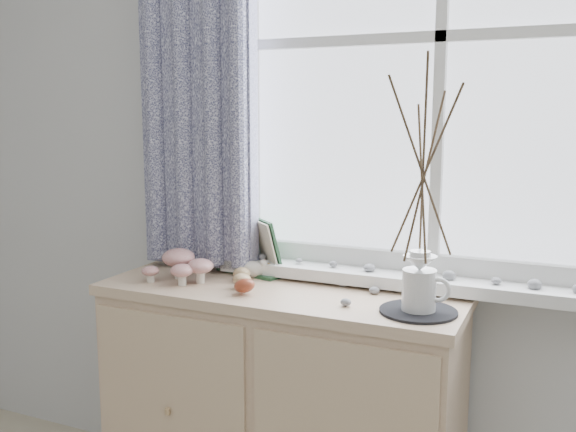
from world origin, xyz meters
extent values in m
cube|color=silver|center=(0.00, 2.00, 1.30)|extent=(4.00, 0.04, 2.60)
cube|color=white|center=(0.30, 2.00, 1.65)|extent=(1.30, 0.01, 1.40)
cube|color=white|center=(0.30, 1.92, 0.88)|extent=(1.45, 0.16, 0.04)
cube|color=#090A33|center=(-0.52, 1.87, 1.68)|extent=(0.44, 0.06, 1.61)
cube|color=#C6AA8B|center=(-0.15, 1.75, 0.41)|extent=(1.17, 0.43, 0.81)
cube|color=#C6AA8B|center=(-0.15, 1.75, 0.83)|extent=(1.20, 0.45, 0.03)
cube|color=#CCAD8D|center=(-0.44, 1.53, 0.41)|extent=(0.55, 0.01, 0.75)
cylinder|color=silver|center=(-0.52, 1.72, 0.89)|extent=(0.03, 0.03, 0.07)
ellipsoid|color=#8C0C04|center=(-0.52, 1.72, 0.92)|extent=(0.11, 0.11, 0.06)
cylinder|color=silver|center=(-0.46, 1.65, 0.87)|extent=(0.03, 0.03, 0.05)
ellipsoid|color=#8C0C04|center=(-0.46, 1.65, 0.90)|extent=(0.08, 0.08, 0.04)
cylinder|color=silver|center=(-0.58, 1.64, 0.87)|extent=(0.03, 0.03, 0.04)
ellipsoid|color=#8C0C04|center=(-0.58, 1.64, 0.89)|extent=(0.06, 0.06, 0.03)
cylinder|color=silver|center=(-0.42, 1.70, 0.88)|extent=(0.03, 0.03, 0.06)
ellipsoid|color=#8C0C04|center=(-0.42, 1.70, 0.91)|extent=(0.09, 0.09, 0.05)
ellipsoid|color=tan|center=(-0.26, 1.70, 0.88)|extent=(0.06, 0.04, 0.07)
ellipsoid|color=tan|center=(-0.30, 1.77, 0.88)|extent=(0.06, 0.04, 0.07)
ellipsoid|color=maroon|center=(-0.22, 1.64, 0.88)|extent=(0.06, 0.04, 0.07)
cylinder|color=black|center=(0.32, 1.68, 0.85)|extent=(0.22, 0.22, 0.01)
cylinder|color=silver|center=(0.32, 1.68, 0.92)|extent=(0.13, 0.13, 0.12)
cone|color=silver|center=(0.32, 1.68, 1.00)|extent=(0.10, 0.10, 0.04)
cylinder|color=silver|center=(0.32, 1.68, 1.02)|extent=(0.06, 0.06, 0.03)
torus|color=silver|center=(0.37, 1.68, 0.92)|extent=(0.07, 0.04, 0.07)
ellipsoid|color=gray|center=(0.11, 1.65, 0.86)|extent=(0.03, 0.03, 0.02)
ellipsoid|color=gray|center=(0.15, 1.81, 0.86)|extent=(0.03, 0.03, 0.02)
ellipsoid|color=gray|center=(0.33, 1.67, 0.86)|extent=(0.03, 0.03, 0.02)
ellipsoid|color=gray|center=(0.03, 1.85, 0.86)|extent=(0.03, 0.03, 0.02)
camera|label=1|loc=(0.70, -0.09, 1.42)|focal=40.00mm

